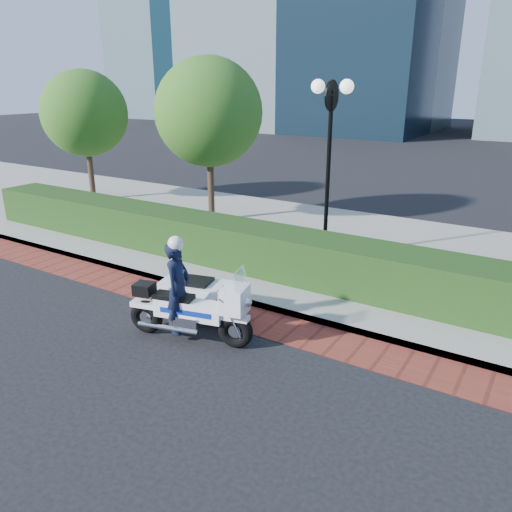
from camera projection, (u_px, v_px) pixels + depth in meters
The scene contains 8 objects.
ground at pixel (150, 336), 8.94m from camera, with size 120.00×120.00×0.00m, color black.
brick_strip at pixel (202, 305), 10.14m from camera, with size 60.00×1.00×0.01m, color maroon.
sidewalk at pixel (303, 244), 13.71m from camera, with size 60.00×8.00×0.15m, color gray.
hedge_main at pixel (257, 248), 11.60m from camera, with size 18.00×1.20×1.00m, color black.
lamppost at pixel (329, 143), 11.61m from camera, with size 1.02×0.70×4.21m.
tree_a at pixel (85, 114), 17.58m from camera, with size 3.00×3.00×4.58m.
tree_b at pixel (209, 112), 14.75m from camera, with size 3.20×3.20×4.89m.
police_motorcycle at pixel (192, 298), 8.93m from camera, with size 2.33×1.68×1.89m.
Camera 1 is at (5.85, -5.73, 4.32)m, focal length 35.00 mm.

